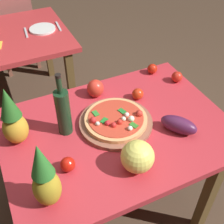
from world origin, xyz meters
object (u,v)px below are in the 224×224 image
object	(u,v)px
pizza	(116,119)
knife_utensil	(58,26)
dining_chair	(14,28)
eggplant	(179,125)
pizza_board	(116,122)
tomato_beside_pepper	(138,94)
melon	(138,157)
wine_bottle	(63,111)
display_table	(117,139)
tomato_near_board	(152,69)
tomato_by_bottle	(68,164)
pineapple_left	(13,119)
bell_pepper	(95,88)
tomato_at_corner	(177,77)
pineapple_right	(45,179)
fork_utensil	(26,33)
background_table	(10,47)
dinner_plate	(42,29)

from	to	relation	value
pizza	knife_utensil	bearing A→B (deg)	86.87
dining_chair	eggplant	xyz separation A→B (m)	(0.52, -2.16, 0.29)
pizza_board	tomato_beside_pepper	distance (m)	0.26
melon	wine_bottle	bearing A→B (deg)	121.25
display_table	tomato_near_board	bearing A→B (deg)	40.33
dining_chair	wine_bottle	world-z (taller)	wine_bottle
tomato_near_board	tomato_by_bottle	bearing A→B (deg)	-145.88
display_table	pineapple_left	distance (m)	0.58
bell_pepper	tomato_at_corner	xyz separation A→B (m)	(0.54, -0.09, -0.02)
display_table	pineapple_right	size ratio (longest dim) A/B	3.45
fork_utensil	eggplant	bearing A→B (deg)	-66.07
display_table	eggplant	xyz separation A→B (m)	(0.29, -0.15, 0.13)
pizza	pineapple_right	world-z (taller)	pineapple_right
knife_utensil	melon	bearing A→B (deg)	-89.71
fork_utensil	knife_utensil	world-z (taller)	same
eggplant	tomato_by_bottle	world-z (taller)	eggplant
melon	bell_pepper	world-z (taller)	melon
display_table	knife_utensil	xyz separation A→B (m)	(0.08, 1.33, 0.09)
pizza	melon	world-z (taller)	melon
display_table	tomato_at_corner	bearing A→B (deg)	22.90
display_table	tomato_near_board	distance (m)	0.60
eggplant	pizza	bearing A→B (deg)	146.60
dining_chair	fork_utensil	distance (m)	0.72
pineapple_left	tomato_by_bottle	size ratio (longest dim) A/B	4.71
display_table	dining_chair	world-z (taller)	dining_chair
pizza_board	pineapple_right	distance (m)	0.58
tomato_beside_pepper	dining_chair	bearing A→B (deg)	103.99
display_table	fork_utensil	distance (m)	1.35
background_table	wine_bottle	world-z (taller)	wine_bottle
pineapple_left	tomato_by_bottle	xyz separation A→B (m)	(0.17, -0.29, -0.12)
wine_bottle	pineapple_left	size ratio (longest dim) A/B	1.09
fork_utensil	wine_bottle	bearing A→B (deg)	-87.11
display_table	bell_pepper	world-z (taller)	bell_pepper
pineapple_right	eggplant	size ratio (longest dim) A/B	1.81
pizza	dinner_plate	world-z (taller)	pizza
bell_pepper	knife_utensil	xyz separation A→B (m)	(0.07, 1.01, -0.05)
dining_chair	pineapple_right	world-z (taller)	pineapple_right
pineapple_right	tomato_at_corner	distance (m)	1.13
knife_utensil	dining_chair	bearing A→B (deg)	118.70
pizza	bell_pepper	xyz separation A→B (m)	(-0.00, 0.29, 0.01)
pineapple_right	background_table	bearing A→B (deg)	86.35
display_table	dinner_plate	size ratio (longest dim) A/B	5.66
pineapple_left	tomato_beside_pepper	xyz separation A→B (m)	(0.73, 0.04, -0.12)
pizza	dinner_plate	xyz separation A→B (m)	(-0.07, 1.30, -0.03)
pineapple_right	pineapple_left	bearing A→B (deg)	96.75
dining_chair	pineapple_right	size ratio (longest dim) A/B	2.35
display_table	tomato_near_board	xyz separation A→B (m)	(0.45, 0.38, 0.12)
tomato_beside_pepper	pizza	bearing A→B (deg)	-145.42
tomato_beside_pepper	knife_utensil	world-z (taller)	tomato_beside_pepper
display_table	fork_utensil	world-z (taller)	fork_utensil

